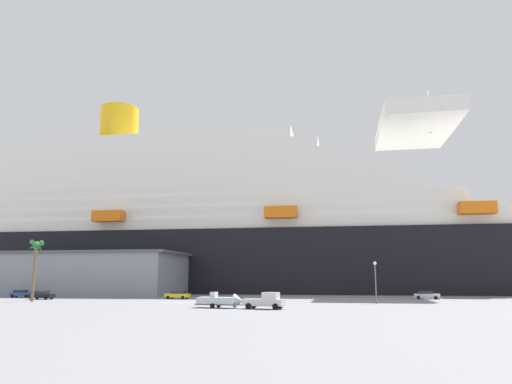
# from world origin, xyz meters

# --- Properties ---
(ground_plane) EXTENTS (600.00, 600.00, 0.00)m
(ground_plane) POSITION_xyz_m (0.00, 30.00, 0.00)
(ground_plane) COLOR gray
(cruise_ship) EXTENTS (233.03, 42.46, 61.08)m
(cruise_ship) POSITION_xyz_m (-9.68, 55.64, 17.22)
(cruise_ship) COLOR black
(cruise_ship) RESTS_ON ground_plane
(terminal_building) EXTENTS (49.61, 25.45, 9.95)m
(terminal_building) POSITION_xyz_m (-32.83, 31.23, 5.00)
(terminal_building) COLOR gray
(terminal_building) RESTS_ON ground_plane
(pickup_truck) EXTENTS (5.90, 3.23, 2.20)m
(pickup_truck) POSITION_xyz_m (15.94, -13.57, 1.04)
(pickup_truck) COLOR silver
(pickup_truck) RESTS_ON ground_plane
(small_boat_on_trailer) EXTENTS (7.73, 3.38, 2.15)m
(small_boat_on_trailer) POSITION_xyz_m (9.77, -12.17, 0.96)
(small_boat_on_trailer) COLOR #595960
(small_boat_on_trailer) RESTS_ON ground_plane
(palm_tree) EXTENTS (3.12, 2.68, 10.78)m
(palm_tree) POSITION_xyz_m (-26.74, 1.38, 8.62)
(palm_tree) COLOR brown
(palm_tree) RESTS_ON ground_plane
(street_lamp) EXTENTS (0.56, 0.56, 6.68)m
(street_lamp) POSITION_xyz_m (32.23, 1.44, 4.46)
(street_lamp) COLOR slate
(street_lamp) RESTS_ON ground_plane
(parked_car_black_coupe) EXTENTS (4.58, 2.27, 1.58)m
(parked_car_black_coupe) POSITION_xyz_m (-29.38, 8.69, 0.83)
(parked_car_black_coupe) COLOR black
(parked_car_black_coupe) RESTS_ON ground_plane
(parked_car_silver_sedan) EXTENTS (4.99, 2.64, 1.58)m
(parked_car_silver_sedan) POSITION_xyz_m (43.73, 18.98, 0.83)
(parked_car_silver_sedan) COLOR silver
(parked_car_silver_sedan) RESTS_ON ground_plane
(parked_car_yellow_taxi) EXTENTS (5.03, 2.66, 1.58)m
(parked_car_yellow_taxi) POSITION_xyz_m (-4.04, 13.52, 0.83)
(parked_car_yellow_taxi) COLOR yellow
(parked_car_yellow_taxi) RESTS_ON ground_plane
(parked_car_blue_suv) EXTENTS (4.48, 2.46, 1.58)m
(parked_car_blue_suv) POSITION_xyz_m (-38.23, 15.98, 0.83)
(parked_car_blue_suv) COLOR #264C99
(parked_car_blue_suv) RESTS_ON ground_plane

